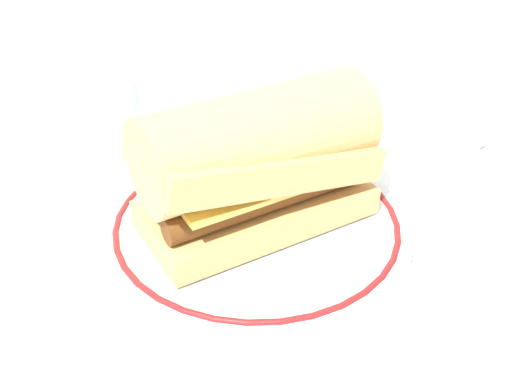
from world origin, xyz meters
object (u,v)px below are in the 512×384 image
(plate, at_px, (256,225))
(sausage_sandwich, at_px, (256,160))
(drinking_glass, at_px, (116,118))
(salt_shaker, at_px, (467,161))

(plate, distance_m, sausage_sandwich, 0.07)
(sausage_sandwich, bearing_deg, plate, 169.05)
(plate, distance_m, drinking_glass, 0.23)
(sausage_sandwich, height_order, drinking_glass, sausage_sandwich)
(plate, height_order, drinking_glass, drinking_glass)
(plate, height_order, sausage_sandwich, sausage_sandwich)
(drinking_glass, bearing_deg, salt_shaker, -34.02)
(sausage_sandwich, bearing_deg, salt_shaker, -13.69)
(sausage_sandwich, bearing_deg, drinking_glass, 104.69)
(plate, xyz_separation_m, salt_shaker, (0.22, -0.01, 0.03))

